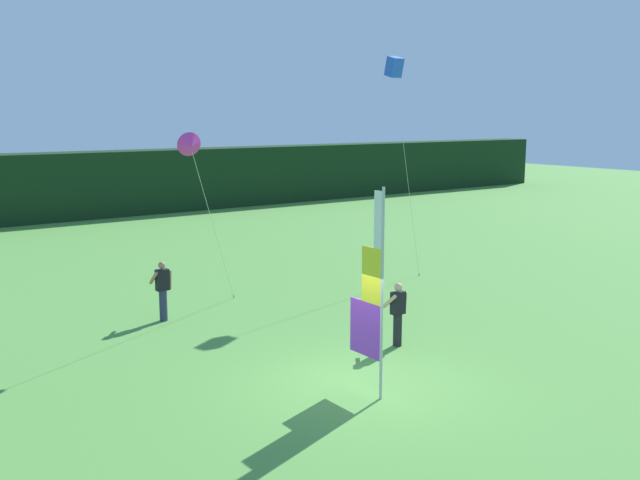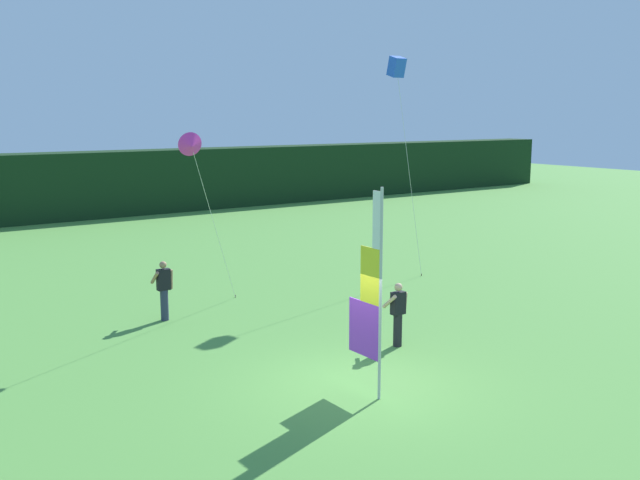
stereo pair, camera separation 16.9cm
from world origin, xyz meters
name	(u,v)px [view 2 (the right image)]	position (x,y,z in m)	size (l,w,h in m)	color
ground_plane	(356,387)	(0.00, 0.00, 0.00)	(120.00, 120.00, 0.00)	#518E3D
distant_treeline	(21,188)	(0.00, 28.76, 1.82)	(80.00, 2.40, 3.64)	black
banner_flag	(371,297)	(-0.02, -0.50, 2.07)	(0.06, 1.03, 4.32)	#B7B7BC
person_near_banner	(164,289)	(-1.28, 7.06, 0.90)	(0.55, 0.48, 1.69)	#2D334C
person_mid_field	(398,313)	(2.54, 1.57, 0.86)	(0.55, 0.48, 1.61)	black
kite_blue_box_0	(397,68)	(7.56, 7.52, 7.25)	(1.19, 0.80, 7.65)	brown
kite_magenta_delta_2	(191,146)	(-0.78, 6.06, 4.88)	(2.71, 2.36, 5.25)	brown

